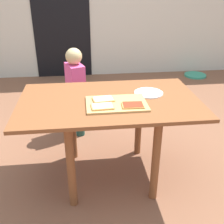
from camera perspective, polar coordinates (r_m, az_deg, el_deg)
ground_plane at (r=2.38m, az=-0.51°, el=-13.00°), size 16.00×16.00×0.00m
house_door at (r=4.57m, az=-10.71°, el=19.49°), size 0.90×0.02×2.00m
dining_table at (r=2.05m, az=-0.57°, el=0.07°), size 1.33×0.80×0.70m
cutting_board at (r=1.92m, az=0.94°, el=1.76°), size 0.43×0.29×0.01m
pizza_slice_near_left at (r=1.85m, az=-2.02°, el=1.18°), size 0.16×0.12×0.01m
pizza_slice_near_right at (r=1.88m, az=4.42°, el=1.47°), size 0.16×0.11×0.01m
pizza_slice_far_left at (r=1.96m, az=-1.84°, el=2.71°), size 0.16×0.13×0.01m
plate_white_right at (r=2.13m, az=7.69°, el=4.00°), size 0.22×0.22×0.01m
child_left at (r=2.78m, az=-7.64°, el=5.15°), size 0.21×0.27×0.91m
garden_hose_coil at (r=4.91m, az=17.09°, el=7.41°), size 0.36×0.36×0.03m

